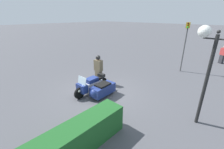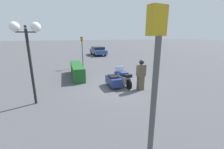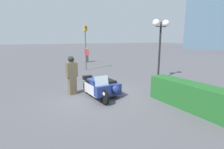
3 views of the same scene
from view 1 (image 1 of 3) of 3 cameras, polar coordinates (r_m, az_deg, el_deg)
name	(u,v)px [view 1 (image 1 of 3)]	position (r m, az deg, el deg)	size (l,w,h in m)	color
ground_plane	(100,93)	(8.53, -4.72, -6.96)	(160.00, 160.00, 0.00)	#4C4C51
police_motorcycle	(96,87)	(8.12, -6.02, -4.88)	(2.36, 1.37, 1.15)	black
officer_rider	(98,69)	(9.36, -5.19, 2.18)	(0.34, 0.52, 1.84)	brown
hedge_bush_curbside	(74,141)	(5.14, -14.31, -23.19)	(3.74, 0.80, 0.99)	#1E5623
twin_lamp_post	(215,46)	(6.13, 34.62, 8.89)	(0.42, 1.23, 3.77)	black
traffic_light_far	(185,41)	(12.31, 26.17, 11.51)	(0.22, 0.28, 3.63)	#4C4C4C
pedestrian_bystander	(223,55)	(16.72, 36.54, 6.09)	(0.45, 0.53, 1.60)	#2D2D33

